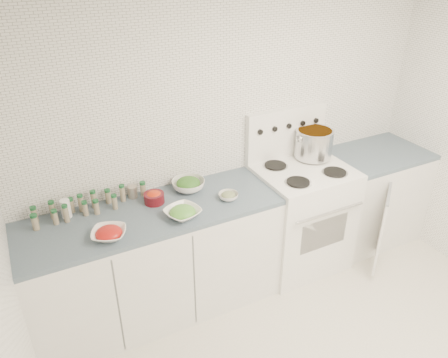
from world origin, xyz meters
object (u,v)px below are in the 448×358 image
Objects in this scene: bowl_tomato at (109,233)px; bowl_snowpea at (183,212)px; stove at (299,214)px; stock_pot at (314,142)px.

bowl_snowpea is (0.51, 0.01, 0.00)m from bowl_tomato.
bowl_snowpea is at bearing -172.47° from stove.
stove reaches higher than bowl_tomato.
bowl_tomato is at bearing -174.54° from stove.
stove reaches higher than bowl_snowpea.
stock_pot is 1.14× the size of bowl_snowpea.
stove is 0.63m from stock_pot.
bowl_tomato is 0.98× the size of bowl_snowpea.
bowl_tomato is 0.51m from bowl_snowpea.
stock_pot is 1.36m from bowl_snowpea.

